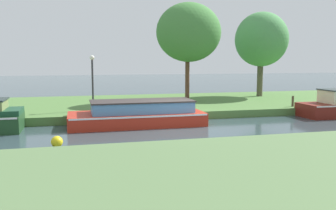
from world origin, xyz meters
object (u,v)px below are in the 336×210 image
at_px(red_barge, 138,114).
at_px(willow_tree_left, 189,33).
at_px(mooring_post_near, 129,107).
at_px(mooring_post_far, 293,101).
at_px(channel_buoy, 57,142).
at_px(willow_tree_centre, 261,40).
at_px(lamp_post, 92,76).

height_order(red_barge, willow_tree_left, willow_tree_left).
bearing_deg(mooring_post_near, mooring_post_far, 0.00).
relative_size(red_barge, mooring_post_far, 10.23).
bearing_deg(channel_buoy, mooring_post_far, 22.19).
relative_size(willow_tree_centre, channel_buoy, 14.88).
bearing_deg(mooring_post_far, mooring_post_near, 180.00).
height_order(willow_tree_left, mooring_post_far, willow_tree_left).
distance_m(red_barge, mooring_post_near, 1.52).
distance_m(mooring_post_far, channel_buoy, 13.58).
height_order(willow_tree_left, willow_tree_centre, willow_tree_left).
relative_size(red_barge, lamp_post, 2.17).
relative_size(willow_tree_centre, mooring_post_far, 9.93).
distance_m(willow_tree_left, mooring_post_near, 7.42).
distance_m(red_barge, channel_buoy, 5.04).
relative_size(willow_tree_left, mooring_post_near, 10.95).
height_order(red_barge, channel_buoy, red_barge).
bearing_deg(willow_tree_left, red_barge, -126.35).
xyz_separation_m(mooring_post_near, channel_buoy, (-3.27, -5.13, -0.48)).
distance_m(willow_tree_left, lamp_post, 7.33).
xyz_separation_m(willow_tree_left, lamp_post, (-6.18, -3.02, -2.54)).
xyz_separation_m(willow_tree_centre, channel_buoy, (-13.69, -11.04, -4.26)).
bearing_deg(willow_tree_centre, willow_tree_left, -164.88).
xyz_separation_m(willow_tree_left, channel_buoy, (-7.75, -9.43, -4.54)).
relative_size(lamp_post, channel_buoy, 7.08).
bearing_deg(willow_tree_centre, mooring_post_far, -100.78).
height_order(willow_tree_left, lamp_post, willow_tree_left).
bearing_deg(lamp_post, mooring_post_far, -6.65).
bearing_deg(red_barge, channel_buoy, -133.76).
height_order(lamp_post, mooring_post_near, lamp_post).
xyz_separation_m(willow_tree_left, willow_tree_centre, (5.95, 1.61, -0.28)).
relative_size(willow_tree_left, mooring_post_far, 10.26).
xyz_separation_m(mooring_post_far, channel_buoy, (-12.57, -5.13, -0.50)).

